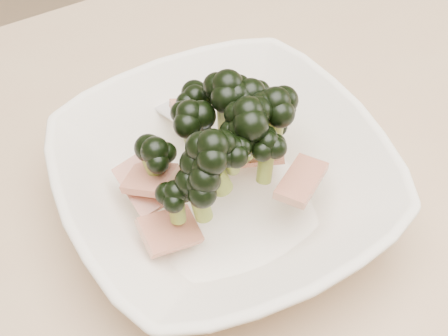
% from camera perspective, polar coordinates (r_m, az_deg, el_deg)
% --- Properties ---
extents(dining_table, '(1.20, 0.80, 0.75)m').
position_cam_1_polar(dining_table, '(0.59, 7.41, -12.91)').
color(dining_table, tan).
rests_on(dining_table, ground).
extents(broccoli_dish, '(0.26, 0.26, 0.12)m').
position_cam_1_polar(broccoli_dish, '(0.49, 0.01, -0.48)').
color(broccoli_dish, silver).
rests_on(broccoli_dish, dining_table).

